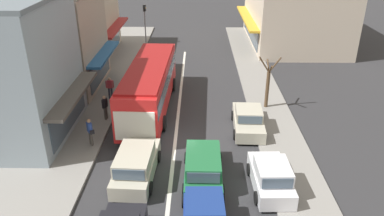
{
  "coord_description": "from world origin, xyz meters",
  "views": [
    {
      "loc": [
        1.28,
        -18.61,
        11.27
      ],
      "look_at": [
        0.95,
        2.35,
        1.2
      ],
      "focal_mm": 35.0,
      "sensor_mm": 36.0,
      "label": 1
    }
  ],
  "objects_px": {
    "wagon_queue_gap_filler": "(203,167)",
    "pedestrian_browsing_midblock": "(110,87)",
    "pedestrian_far_walker": "(105,106)",
    "traffic_light_downstreet": "(145,18)",
    "sedan_adjacent_lane_lead": "(204,215)",
    "city_bus": "(150,84)",
    "parked_hatchback_kerb_front": "(271,177)",
    "parked_sedan_kerb_second": "(248,120)",
    "street_tree_right": "(268,85)",
    "pedestrian_with_handbag_near": "(90,130)",
    "wagon_queue_far_back": "(136,165)"
  },
  "relations": [
    {
      "from": "wagon_queue_gap_filler",
      "to": "street_tree_right",
      "type": "distance_m",
      "value": 9.47
    },
    {
      "from": "city_bus",
      "to": "street_tree_right",
      "type": "bearing_deg",
      "value": 1.84
    },
    {
      "from": "street_tree_right",
      "to": "pedestrian_far_walker",
      "type": "height_order",
      "value": "street_tree_right"
    },
    {
      "from": "pedestrian_far_walker",
      "to": "traffic_light_downstreet",
      "type": "bearing_deg",
      "value": 88.92
    },
    {
      "from": "wagon_queue_gap_filler",
      "to": "sedan_adjacent_lane_lead",
      "type": "bearing_deg",
      "value": -89.85
    },
    {
      "from": "parked_sedan_kerb_second",
      "to": "street_tree_right",
      "type": "relative_size",
      "value": 1.14
    },
    {
      "from": "wagon_queue_far_back",
      "to": "parked_hatchback_kerb_front",
      "type": "xyz_separation_m",
      "value": [
        6.51,
        -0.87,
        -0.04
      ]
    },
    {
      "from": "sedan_adjacent_lane_lead",
      "to": "pedestrian_far_walker",
      "type": "bearing_deg",
      "value": 123.16
    },
    {
      "from": "sedan_adjacent_lane_lead",
      "to": "pedestrian_browsing_midblock",
      "type": "relative_size",
      "value": 2.6
    },
    {
      "from": "parked_sedan_kerb_second",
      "to": "traffic_light_downstreet",
      "type": "distance_m",
      "value": 20.9
    },
    {
      "from": "pedestrian_far_walker",
      "to": "wagon_queue_gap_filler",
      "type": "bearing_deg",
      "value": -45.16
    },
    {
      "from": "wagon_queue_far_back",
      "to": "wagon_queue_gap_filler",
      "type": "relative_size",
      "value": 1.02
    },
    {
      "from": "pedestrian_far_walker",
      "to": "parked_sedan_kerb_second",
      "type": "bearing_deg",
      "value": -6.5
    },
    {
      "from": "city_bus",
      "to": "traffic_light_downstreet",
      "type": "distance_m",
      "value": 16.24
    },
    {
      "from": "sedan_adjacent_lane_lead",
      "to": "street_tree_right",
      "type": "bearing_deg",
      "value": 69.0
    },
    {
      "from": "wagon_queue_far_back",
      "to": "street_tree_right",
      "type": "height_order",
      "value": "street_tree_right"
    },
    {
      "from": "city_bus",
      "to": "pedestrian_far_walker",
      "type": "relative_size",
      "value": 6.71
    },
    {
      "from": "wagon_queue_gap_filler",
      "to": "parked_sedan_kerb_second",
      "type": "height_order",
      "value": "wagon_queue_gap_filler"
    },
    {
      "from": "parked_hatchback_kerb_front",
      "to": "traffic_light_downstreet",
      "type": "distance_m",
      "value": 26.48
    },
    {
      "from": "parked_sedan_kerb_second",
      "to": "street_tree_right",
      "type": "bearing_deg",
      "value": 62.37
    },
    {
      "from": "traffic_light_downstreet",
      "to": "pedestrian_browsing_midblock",
      "type": "distance_m",
      "value": 14.76
    },
    {
      "from": "pedestrian_with_handbag_near",
      "to": "pedestrian_browsing_midblock",
      "type": "bearing_deg",
      "value": 92.26
    },
    {
      "from": "sedan_adjacent_lane_lead",
      "to": "street_tree_right",
      "type": "relative_size",
      "value": 1.13
    },
    {
      "from": "pedestrian_far_walker",
      "to": "city_bus",
      "type": "bearing_deg",
      "value": 34.0
    },
    {
      "from": "city_bus",
      "to": "pedestrian_with_handbag_near",
      "type": "xyz_separation_m",
      "value": [
        -2.8,
        -5.02,
        -0.81
      ]
    },
    {
      "from": "wagon_queue_far_back",
      "to": "street_tree_right",
      "type": "xyz_separation_m",
      "value": [
        7.76,
        8.13,
        0.99
      ]
    },
    {
      "from": "parked_hatchback_kerb_front",
      "to": "pedestrian_far_walker",
      "type": "distance_m",
      "value": 11.69
    },
    {
      "from": "city_bus",
      "to": "parked_hatchback_kerb_front",
      "type": "bearing_deg",
      "value": -52.49
    },
    {
      "from": "traffic_light_downstreet",
      "to": "street_tree_right",
      "type": "xyz_separation_m",
      "value": [
        10.31,
        -15.79,
        -1.12
      ]
    },
    {
      "from": "pedestrian_browsing_midblock",
      "to": "wagon_queue_far_back",
      "type": "bearing_deg",
      "value": -70.65
    },
    {
      "from": "wagon_queue_gap_filler",
      "to": "pedestrian_browsing_midblock",
      "type": "xyz_separation_m",
      "value": [
        -6.57,
        9.45,
        0.32
      ]
    },
    {
      "from": "pedestrian_browsing_midblock",
      "to": "pedestrian_far_walker",
      "type": "xyz_separation_m",
      "value": [
        0.37,
        -3.21,
        0.0
      ]
    },
    {
      "from": "city_bus",
      "to": "parked_sedan_kerb_second",
      "type": "bearing_deg",
      "value": -24.05
    },
    {
      "from": "pedestrian_with_handbag_near",
      "to": "pedestrian_browsing_midblock",
      "type": "height_order",
      "value": "same"
    },
    {
      "from": "pedestrian_with_handbag_near",
      "to": "sedan_adjacent_lane_lead",
      "type": "bearing_deg",
      "value": -44.83
    },
    {
      "from": "city_bus",
      "to": "parked_hatchback_kerb_front",
      "type": "xyz_separation_m",
      "value": [
        6.72,
        -8.75,
        -1.17
      ]
    },
    {
      "from": "wagon_queue_far_back",
      "to": "pedestrian_browsing_midblock",
      "type": "xyz_separation_m",
      "value": [
        -3.26,
        9.28,
        0.32
      ]
    },
    {
      "from": "wagon_queue_gap_filler",
      "to": "street_tree_right",
      "type": "xyz_separation_m",
      "value": [
        4.45,
        8.3,
        0.99
      ]
    },
    {
      "from": "wagon_queue_far_back",
      "to": "traffic_light_downstreet",
      "type": "bearing_deg",
      "value": 96.08
    },
    {
      "from": "sedan_adjacent_lane_lead",
      "to": "parked_sedan_kerb_second",
      "type": "xyz_separation_m",
      "value": [
        2.82,
        8.48,
        0.0
      ]
    },
    {
      "from": "sedan_adjacent_lane_lead",
      "to": "pedestrian_far_walker",
      "type": "height_order",
      "value": "pedestrian_far_walker"
    },
    {
      "from": "pedestrian_with_handbag_near",
      "to": "pedestrian_far_walker",
      "type": "bearing_deg",
      "value": 87.89
    },
    {
      "from": "traffic_light_downstreet",
      "to": "pedestrian_browsing_midblock",
      "type": "relative_size",
      "value": 2.58
    },
    {
      "from": "parked_hatchback_kerb_front",
      "to": "pedestrian_browsing_midblock",
      "type": "distance_m",
      "value": 14.09
    },
    {
      "from": "street_tree_right",
      "to": "pedestrian_with_handbag_near",
      "type": "xyz_separation_m",
      "value": [
        -10.77,
        -5.28,
        -0.67
      ]
    },
    {
      "from": "city_bus",
      "to": "wagon_queue_gap_filler",
      "type": "distance_m",
      "value": 8.86
    },
    {
      "from": "sedan_adjacent_lane_lead",
      "to": "pedestrian_browsing_midblock",
      "type": "bearing_deg",
      "value": 117.37
    },
    {
      "from": "city_bus",
      "to": "pedestrian_browsing_midblock",
      "type": "distance_m",
      "value": 3.45
    },
    {
      "from": "city_bus",
      "to": "street_tree_right",
      "type": "distance_m",
      "value": 7.98
    },
    {
      "from": "parked_hatchback_kerb_front",
      "to": "traffic_light_downstreet",
      "type": "xyz_separation_m",
      "value": [
        -9.06,
        24.79,
        2.15
      ]
    }
  ]
}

